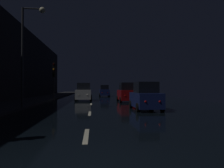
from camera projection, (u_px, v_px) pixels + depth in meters
The scene contains 10 objects.
ground at pixel (92, 99), 28.49m from camera, with size 26.42×84.00×0.02m, color black.
sidewalk_left at pixel (38, 99), 27.90m from camera, with size 4.40×84.00×0.15m, color #28282B.
building_facade_left at pixel (7, 58), 24.26m from camera, with size 0.80×63.00×9.96m, color black.
lane_centerline at pixel (90, 113), 13.49m from camera, with size 0.16×15.50×0.01m.
traffic_light_far_left at pixel (54, 72), 26.69m from camera, with size 0.32×0.46×4.77m.
streetlamp_overhead at pixel (29, 42), 15.56m from camera, with size 1.70×0.44×7.48m.
car_approaching_headlights at pixel (84, 93), 25.91m from camera, with size 1.94×4.21×2.12m.
car_parked_right_near at pixel (145, 97), 15.22m from camera, with size 1.82×3.93×1.98m.
car_distant_taillights at pixel (104, 91), 38.05m from camera, with size 1.84×3.97×2.00m.
car_parked_right_far at pixel (127, 93), 23.75m from camera, with size 1.94×4.20×2.12m.
Camera 1 is at (0.25, -4.15, 1.61)m, focal length 34.34 mm.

